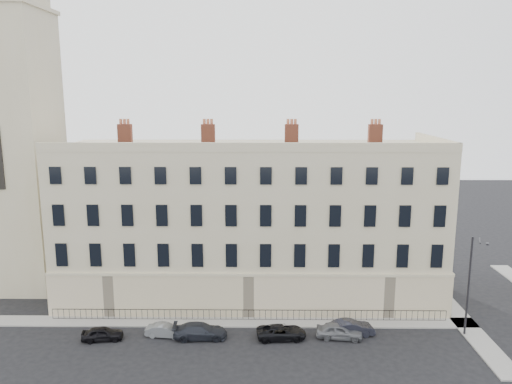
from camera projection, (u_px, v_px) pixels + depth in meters
ground at (323, 352)px, 39.02m from camera, size 160.00×160.00×0.00m
terrace at (250, 221)px, 49.38m from camera, size 36.22×12.22×17.00m
church_tower at (9, 106)px, 49.46m from camera, size 8.00×8.13×44.00m
pavement_terrace at (203, 322)px, 44.02m from camera, size 48.00×2.00×0.12m
pavement_east_return at (452, 309)px, 46.72m from camera, size 2.00×24.00×0.12m
railings at (248, 315)px, 44.28m from camera, size 35.00×0.04×0.96m
car_a at (103, 334)px, 40.79m from camera, size 3.49×1.84×1.13m
car_b at (165, 330)px, 41.40m from camera, size 3.36×1.50×1.07m
car_c at (200, 331)px, 41.09m from camera, size 4.50×2.01×1.28m
car_d at (281, 332)px, 41.04m from camera, size 4.23×2.20×1.14m
car_e at (339, 331)px, 41.07m from camera, size 3.96×1.96×1.30m
car_f at (350, 328)px, 41.56m from camera, size 4.14×1.99×1.31m
streetlamp at (470, 282)px, 40.72m from camera, size 0.84×1.76×8.55m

